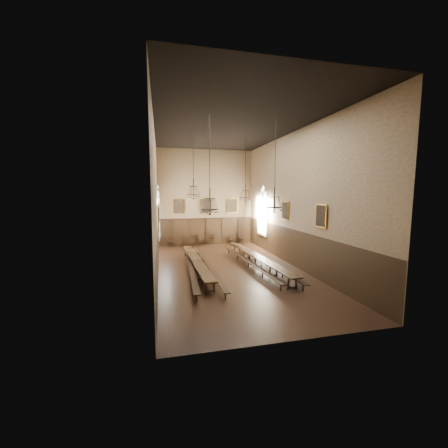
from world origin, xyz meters
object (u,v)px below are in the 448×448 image
object	(u,v)px
bench_left_inner	(208,266)
chair_1	(182,243)
chair_0	(170,243)
chair_2	(192,242)
chair_7	(242,240)
chair_4	(212,241)
table_right	(258,262)
chandelier_back_left	(194,191)
bench_left_outer	(190,267)
bench_right_outer	(267,262)
chandelier_front_left	(210,204)
chair_3	(201,242)
table_left	(197,265)
chandelier_front_right	(274,202)
chair_6	(231,241)
bench_right_inner	(249,264)
chandelier_back_right	(245,194)

from	to	relation	value
bench_left_inner	chair_1	size ratio (longest dim) A/B	11.84
chair_0	chair_2	world-z (taller)	chair_0
bench_left_inner	chair_7	bearing A→B (deg)	60.76
chair_4	chair_0	bearing A→B (deg)	-164.93
table_right	chair_1	world-z (taller)	chair_1
chair_1	table_right	bearing A→B (deg)	-63.73
bench_left_inner	chair_2	distance (m)	8.55
chair_2	bench_left_inner	bearing A→B (deg)	-78.20
bench_left_inner	chandelier_back_left	bearing A→B (deg)	105.65
bench_left_outer	chandelier_back_left	xyz separation A→B (m)	(0.52, 2.11, 4.79)
bench_left_inner	chair_0	size ratio (longest dim) A/B	10.86
bench_right_outer	chandelier_front_left	distance (m)	6.43
chair_3	chandelier_front_left	xyz separation A→B (m)	(-1.09, -11.05, 4.08)
table_left	chair_0	bearing A→B (deg)	99.09
chandelier_back_left	table_right	bearing A→B (deg)	-28.44
bench_right_outer	chandelier_front_right	world-z (taller)	chandelier_front_right
table_right	chair_7	world-z (taller)	chair_7
chair_1	chandelier_front_right	world-z (taller)	chandelier_front_right
chair_1	chair_4	world-z (taller)	chair_4
chandelier_back_left	table_left	bearing A→B (deg)	-93.16
chair_3	chair_4	world-z (taller)	chair_3
chair_0	chair_7	distance (m)	6.89
chair_1	chandelier_front_right	xyz separation A→B (m)	(4.52, -10.74, 4.16)
chair_4	chair_6	size ratio (longest dim) A/B	1.08
table_left	chandelier_front_right	xyz separation A→B (m)	(4.24, -2.35, 4.07)
table_left	bench_right_inner	size ratio (longest dim) A/B	0.95
table_left	bench_right_inner	world-z (taller)	table_left
table_left	chandelier_front_left	size ratio (longest dim) A/B	1.80
chair_2	chair_6	size ratio (longest dim) A/B	1.13
table_left	chandelier_back_right	xyz separation A→B (m)	(4.06, 2.68, 4.52)
chandelier_front_right	table_right	bearing A→B (deg)	93.15
table_left	chandelier_back_left	bearing A→B (deg)	86.84
chandelier_front_right	chair_0	bearing A→B (deg)	117.38
bench_left_inner	chandelier_front_right	size ratio (longest dim) A/B	2.12
chair_3	bench_left_outer	bearing A→B (deg)	-96.81
table_left	bench_left_outer	bearing A→B (deg)	-164.56
bench_left_inner	chair_6	bearing A→B (deg)	66.41
table_right	chair_0	xyz separation A→B (m)	(-5.47, 8.61, -0.08)
bench_left_inner	chair_2	bearing A→B (deg)	90.23
table_right	chair_6	xyz separation A→B (m)	(0.37, 8.64, -0.12)
bench_right_inner	chair_7	bearing A→B (deg)	76.37
table_left	bench_left_inner	bearing A→B (deg)	-13.24
chair_2	chair_4	xyz separation A→B (m)	(1.91, 0.12, -0.01)
chair_0	chair_2	xyz separation A→B (m)	(2.03, -0.05, -0.00)
bench_left_outer	bench_right_inner	bearing A→B (deg)	-0.11
chair_4	chandelier_back_left	distance (m)	8.46
chair_4	chandelier_back_right	world-z (taller)	chandelier_back_right
chair_3	chandelier_back_right	xyz separation A→B (m)	(2.53, -5.78, 4.57)
table_left	chair_0	xyz separation A→B (m)	(-1.35, 8.43, -0.06)
chandelier_front_left	chair_0	bearing A→B (deg)	99.22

